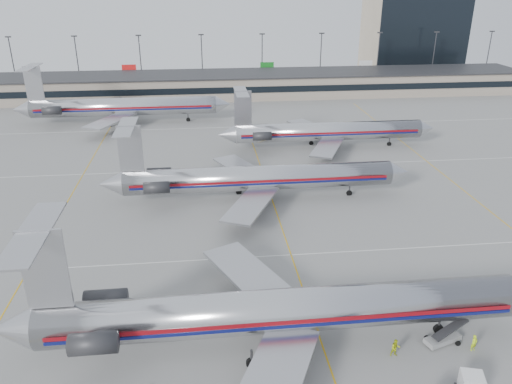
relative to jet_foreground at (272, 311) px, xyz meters
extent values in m
plane|color=gray|center=(4.47, 5.37, -3.69)|extent=(260.00, 260.00, 0.00)
cube|color=silver|center=(4.47, 15.37, -3.68)|extent=(160.00, 0.15, 0.02)
cube|color=gray|center=(4.47, 103.37, -0.69)|extent=(160.00, 16.00, 6.00)
cube|color=black|center=(4.47, 95.27, -0.49)|extent=(160.00, 0.20, 1.60)
cube|color=#2D2D30|center=(4.47, 103.37, 2.41)|extent=(162.00, 17.00, 0.30)
cylinder|color=#38383D|center=(-58.53, 117.37, 3.81)|extent=(0.30, 0.30, 15.00)
cube|color=#2D2D30|center=(-58.53, 117.37, 11.41)|extent=(1.60, 0.40, 0.35)
cylinder|color=#38383D|center=(-40.53, 117.37, 3.81)|extent=(0.30, 0.30, 15.00)
cube|color=#2D2D30|center=(-40.53, 117.37, 11.41)|extent=(1.60, 0.40, 0.35)
cylinder|color=#38383D|center=(-22.53, 117.37, 3.81)|extent=(0.30, 0.30, 15.00)
cube|color=#2D2D30|center=(-22.53, 117.37, 11.41)|extent=(1.60, 0.40, 0.35)
cylinder|color=#38383D|center=(-4.53, 117.37, 3.81)|extent=(0.30, 0.30, 15.00)
cube|color=#2D2D30|center=(-4.53, 117.37, 11.41)|extent=(1.60, 0.40, 0.35)
cylinder|color=#38383D|center=(13.47, 117.37, 3.81)|extent=(0.30, 0.30, 15.00)
cube|color=#2D2D30|center=(13.47, 117.37, 11.41)|extent=(1.60, 0.40, 0.35)
cylinder|color=#38383D|center=(31.47, 117.37, 3.81)|extent=(0.30, 0.30, 15.00)
cube|color=#2D2D30|center=(31.47, 117.37, 11.41)|extent=(1.60, 0.40, 0.35)
cylinder|color=#38383D|center=(49.47, 117.37, 3.81)|extent=(0.30, 0.30, 15.00)
cube|color=#2D2D30|center=(49.47, 117.37, 11.41)|extent=(1.60, 0.40, 0.35)
cylinder|color=#38383D|center=(67.47, 117.37, 3.81)|extent=(0.30, 0.30, 15.00)
cube|color=#2D2D30|center=(67.47, 117.37, 11.41)|extent=(1.60, 0.40, 0.35)
cylinder|color=#38383D|center=(85.47, 117.37, 3.81)|extent=(0.30, 0.30, 15.00)
cube|color=#2D2D30|center=(85.47, 117.37, 11.41)|extent=(1.60, 0.40, 0.35)
cube|color=tan|center=(66.47, 133.37, 8.81)|extent=(30.00, 20.00, 25.00)
cylinder|color=silver|center=(1.02, 0.00, -0.06)|extent=(41.52, 3.84, 3.84)
cone|color=#AFAFB4|center=(-21.60, 0.00, -0.06)|extent=(3.74, 3.84, 3.84)
cube|color=maroon|center=(1.02, -1.93, 0.10)|extent=(39.44, 0.05, 0.36)
cube|color=#0C1255|center=(1.02, -1.93, -0.32)|extent=(39.44, 0.05, 0.29)
cube|color=#AFAFB4|center=(-1.05, 7.27, -1.09)|extent=(9.65, 14.07, 0.33)
cube|color=#AFAFB4|center=(-1.05, -7.26, -1.09)|extent=(9.65, 14.07, 0.33)
cube|color=#AFAFB4|center=(-18.18, 0.00, 5.39)|extent=(3.53, 0.26, 7.06)
cube|color=#AFAFB4|center=(-18.49, 0.00, 8.71)|extent=(2.49, 10.90, 0.19)
cylinder|color=#2D2D30|center=(-14.55, 2.96, 0.25)|extent=(3.74, 1.76, 1.76)
cylinder|color=#2D2D30|center=(-14.55, -2.95, 0.25)|extent=(3.74, 1.76, 1.76)
cylinder|color=#2D2D30|center=(15.55, 0.00, -2.83)|extent=(0.21, 0.21, 1.71)
cylinder|color=#2D2D30|center=(-2.09, -2.49, -2.83)|extent=(0.21, 0.21, 1.71)
cylinder|color=#2D2D30|center=(-2.09, 2.49, -2.83)|extent=(0.21, 0.21, 1.71)
cylinder|color=black|center=(15.55, 0.00, -3.33)|extent=(0.93, 0.31, 0.93)
cylinder|color=silver|center=(2.66, 31.90, -0.28)|extent=(39.00, 3.61, 3.61)
cone|color=silver|center=(23.72, 31.90, -0.28)|extent=(3.12, 3.61, 3.61)
cone|color=#AFAFB4|center=(-18.59, 31.90, -0.28)|extent=(3.51, 3.61, 3.61)
cube|color=maroon|center=(2.66, 30.08, -0.13)|extent=(37.05, 0.05, 0.34)
cube|color=#0C1255|center=(2.66, 30.08, -0.52)|extent=(37.05, 0.05, 0.27)
cube|color=#AFAFB4|center=(0.71, 38.72, -1.25)|extent=(9.07, 13.22, 0.31)
cube|color=#AFAFB4|center=(0.71, 25.07, -1.25)|extent=(9.07, 13.22, 0.31)
cube|color=#AFAFB4|center=(-15.38, 31.90, 4.84)|extent=(3.31, 0.24, 6.63)
cube|color=#AFAFB4|center=(-15.67, 31.90, 7.96)|extent=(2.34, 10.24, 0.18)
cylinder|color=#2D2D30|center=(-11.96, 34.68, 0.02)|extent=(3.51, 1.66, 1.66)
cylinder|color=#2D2D30|center=(-11.96, 29.12, 0.02)|extent=(3.51, 1.66, 1.66)
cylinder|color=#2D2D30|center=(16.31, 31.90, -2.89)|extent=(0.19, 0.19, 1.61)
cylinder|color=#2D2D30|center=(-0.26, 29.56, -2.89)|extent=(0.19, 0.19, 1.61)
cylinder|color=#2D2D30|center=(-0.26, 34.24, -2.89)|extent=(0.19, 0.19, 1.61)
cylinder|color=black|center=(16.31, 31.90, -3.35)|extent=(0.88, 0.29, 0.88)
cylinder|color=silver|center=(18.71, 54.76, -0.39)|extent=(35.78, 3.48, 3.48)
cone|color=silver|center=(38.11, 54.76, -0.39)|extent=(3.01, 3.48, 3.48)
cone|color=#AFAFB4|center=(-0.87, 54.76, -0.39)|extent=(3.39, 3.48, 3.48)
cube|color=maroon|center=(18.71, 53.01, -0.25)|extent=(33.99, 0.05, 0.33)
cube|color=#0C1255|center=(18.71, 53.01, -0.63)|extent=(33.99, 0.05, 0.26)
cube|color=#AFAFB4|center=(16.83, 61.35, -1.34)|extent=(8.76, 12.77, 0.30)
cube|color=#AFAFB4|center=(16.83, 48.17, -1.34)|extent=(8.76, 12.77, 0.30)
cube|color=#AFAFB4|center=(2.23, 54.76, 4.55)|extent=(3.20, 0.24, 6.40)
cube|color=#AFAFB4|center=(1.95, 54.76, 7.56)|extent=(2.26, 9.89, 0.17)
cylinder|color=#2D2D30|center=(5.53, 57.45, -0.11)|extent=(3.39, 1.60, 1.60)
cylinder|color=#2D2D30|center=(5.53, 52.08, -0.11)|extent=(3.39, 1.60, 1.60)
cylinder|color=#2D2D30|center=(30.95, 54.76, -2.91)|extent=(0.19, 0.19, 1.55)
cylinder|color=#2D2D30|center=(15.89, 52.50, -2.91)|extent=(0.19, 0.19, 1.55)
cylinder|color=#2D2D30|center=(15.89, 57.02, -2.91)|extent=(0.19, 0.19, 1.55)
cylinder|color=black|center=(30.95, 54.76, -3.36)|extent=(0.85, 0.28, 0.85)
cylinder|color=silver|center=(-22.39, 77.39, 0.06)|extent=(40.67, 3.96, 3.96)
cone|color=silver|center=(-0.35, 77.39, 0.06)|extent=(3.42, 3.96, 3.96)
cone|color=#AFAFB4|center=(-44.65, 77.39, 0.06)|extent=(3.85, 3.96, 3.96)
cube|color=maroon|center=(-22.39, 75.40, 0.22)|extent=(38.63, 0.05, 0.37)
cube|color=#0C1255|center=(-22.39, 75.40, -0.21)|extent=(38.63, 0.05, 0.30)
cube|color=#AFAFB4|center=(-24.53, 84.88, -1.01)|extent=(9.95, 14.51, 0.34)
cube|color=#AFAFB4|center=(-24.53, 69.90, -1.01)|extent=(9.95, 14.51, 0.34)
cube|color=#AFAFB4|center=(-41.12, 77.39, 5.67)|extent=(3.64, 0.27, 7.28)
cube|color=#AFAFB4|center=(-41.44, 77.39, 9.10)|extent=(2.57, 11.24, 0.19)
cylinder|color=#2D2D30|center=(-37.38, 80.44, 0.38)|extent=(3.85, 1.82, 1.82)
cylinder|color=#2D2D30|center=(-37.38, 74.34, 0.38)|extent=(3.85, 1.82, 1.82)
cylinder|color=#2D2D30|center=(-8.48, 77.39, -2.81)|extent=(0.21, 0.21, 1.77)
cylinder|color=#2D2D30|center=(-25.60, 74.82, -2.81)|extent=(0.21, 0.21, 1.77)
cylinder|color=#2D2D30|center=(-25.60, 79.96, -2.81)|extent=(0.21, 0.21, 1.77)
cylinder|color=black|center=(-8.48, 77.39, -3.31)|extent=(0.96, 0.32, 0.96)
cube|color=silver|center=(14.56, -7.65, -2.41)|extent=(2.03, 1.96, 1.67)
cube|color=gray|center=(15.26, -1.45, -3.26)|extent=(3.63, 2.25, 0.47)
cube|color=#2D2D30|center=(15.83, -1.45, -2.17)|extent=(3.56, 1.91, 1.22)
cylinder|color=black|center=(16.50, -0.93, -3.45)|extent=(0.47, 0.15, 0.47)
cylinder|color=black|center=(16.50, -1.97, -3.45)|extent=(0.47, 0.15, 0.47)
cylinder|color=black|center=(14.03, -0.93, -3.45)|extent=(0.47, 0.15, 0.47)
cylinder|color=black|center=(14.03, -1.97, -3.45)|extent=(0.47, 0.15, 0.47)
imported|color=#C8F216|center=(17.54, -2.67, -2.90)|extent=(0.65, 0.52, 1.57)
imported|color=#AEC012|center=(10.42, -2.59, -2.85)|extent=(0.83, 0.66, 1.67)
camera|label=1|loc=(-5.36, -35.28, 26.50)|focal=35.00mm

